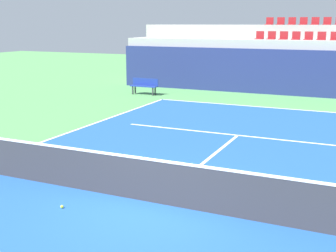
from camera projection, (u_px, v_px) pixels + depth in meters
name	position (u px, v px, depth m)	size (l,w,h in m)	color
ground_plane	(154.00, 203.00, 9.47)	(80.00, 80.00, 0.00)	#4C8C4C
court_surface	(154.00, 203.00, 9.46)	(11.00, 24.00, 0.01)	#1E4C99
baseline_far	(272.00, 108.00, 20.06)	(11.00, 0.10, 0.00)	white
service_line_far	(238.00, 135.00, 15.14)	(8.26, 0.10, 0.00)	white
centre_service_line	(206.00, 161.00, 12.30)	(0.10, 6.40, 0.00)	white
back_wall	(289.00, 73.00, 23.34)	(19.37, 0.30, 2.38)	navy
stands_tier_lower	(294.00, 66.00, 24.48)	(19.37, 2.40, 2.84)	#9E9E99
stands_tier_upper	(301.00, 56.00, 26.52)	(19.37, 2.40, 3.62)	#9E9E99
seating_row_lower	(296.00, 37.00, 24.22)	(4.40, 0.44, 0.44)	maroon
seating_row_upper	(303.00, 23.00, 26.17)	(4.40, 0.44, 0.44)	maroon
tennis_net	(154.00, 180.00, 9.35)	(11.08, 0.08, 1.07)	black
player_bench	(144.00, 85.00, 23.78)	(1.50, 0.40, 0.85)	navy
tennis_ball_0	(62.00, 207.00, 9.17)	(0.07, 0.07, 0.07)	#CCE033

